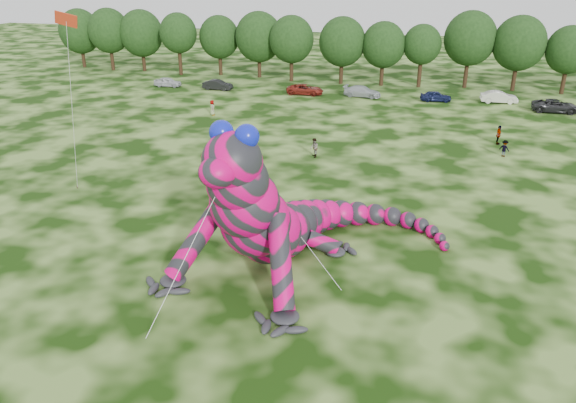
# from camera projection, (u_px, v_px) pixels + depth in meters

# --- Properties ---
(ground) EXTENTS (240.00, 240.00, 0.00)m
(ground) POSITION_uv_depth(u_px,v_px,m) (339.00, 301.00, 29.55)
(ground) COLOR #16330A
(ground) RESTS_ON ground
(inflatable_gecko) EXTENTS (19.83, 22.01, 9.39)m
(inflatable_gecko) POSITION_uv_depth(u_px,v_px,m) (280.00, 183.00, 32.51)
(inflatable_gecko) COLOR #CC015F
(inflatable_gecko) RESTS_ON ground
(flying_kite) EXTENTS (4.12, 3.24, 14.01)m
(flying_kite) POSITION_uv_depth(u_px,v_px,m) (67.00, 33.00, 36.45)
(flying_kite) COLOR red
(flying_kite) RESTS_ON ground
(tree_0) EXTENTS (6.91, 6.22, 9.51)m
(tree_0) POSITION_uv_depth(u_px,v_px,m) (81.00, 38.00, 93.32)
(tree_0) COLOR black
(tree_0) RESTS_ON ground
(tree_1) EXTENTS (6.74, 6.07, 9.81)m
(tree_1) POSITION_uv_depth(u_px,v_px,m) (110.00, 39.00, 90.73)
(tree_1) COLOR black
(tree_1) RESTS_ON ground
(tree_2) EXTENTS (7.04, 6.34, 9.64)m
(tree_2) POSITION_uv_depth(u_px,v_px,m) (142.00, 40.00, 90.11)
(tree_2) COLOR black
(tree_2) RESTS_ON ground
(tree_3) EXTENTS (5.81, 5.23, 9.44)m
(tree_3) POSITION_uv_depth(u_px,v_px,m) (179.00, 44.00, 86.90)
(tree_3) COLOR black
(tree_3) RESTS_ON ground
(tree_4) EXTENTS (6.22, 5.60, 9.06)m
(tree_4) POSITION_uv_depth(u_px,v_px,m) (220.00, 45.00, 86.98)
(tree_4) COLOR black
(tree_4) RESTS_ON ground
(tree_5) EXTENTS (7.16, 6.44, 9.80)m
(tree_5) POSITION_uv_depth(u_px,v_px,m) (259.00, 45.00, 85.02)
(tree_5) COLOR black
(tree_5) RESTS_ON ground
(tree_6) EXTENTS (6.52, 5.86, 9.49)m
(tree_6) POSITION_uv_depth(u_px,v_px,m) (291.00, 49.00, 82.19)
(tree_6) COLOR black
(tree_6) RESTS_ON ground
(tree_7) EXTENTS (6.68, 6.01, 9.48)m
(tree_7) POSITION_uv_depth(u_px,v_px,m) (342.00, 51.00, 80.51)
(tree_7) COLOR black
(tree_7) RESTS_ON ground
(tree_8) EXTENTS (6.14, 5.53, 8.94)m
(tree_8) POSITION_uv_depth(u_px,v_px,m) (383.00, 54.00, 79.37)
(tree_8) COLOR black
(tree_8) RESTS_ON ground
(tree_9) EXTENTS (5.27, 4.74, 8.68)m
(tree_9) POSITION_uv_depth(u_px,v_px,m) (421.00, 56.00, 78.48)
(tree_9) COLOR black
(tree_9) RESTS_ON ground
(tree_10) EXTENTS (7.09, 6.38, 10.50)m
(tree_10) POSITION_uv_depth(u_px,v_px,m) (469.00, 50.00, 77.70)
(tree_10) COLOR black
(tree_10) RESTS_ON ground
(tree_11) EXTENTS (7.01, 6.31, 10.07)m
(tree_11) POSITION_uv_depth(u_px,v_px,m) (518.00, 54.00, 75.91)
(tree_11) COLOR black
(tree_11) RESTS_ON ground
(tree_12) EXTENTS (5.99, 5.39, 8.97)m
(tree_12) POSITION_uv_depth(u_px,v_px,m) (568.00, 60.00, 74.23)
(tree_12) COLOR black
(tree_12) RESTS_ON ground
(car_0) EXTENTS (3.96, 1.80, 1.32)m
(car_0) POSITION_uv_depth(u_px,v_px,m) (168.00, 82.00, 80.12)
(car_0) COLOR silver
(car_0) RESTS_ON ground
(car_1) EXTENTS (4.25, 1.63, 1.38)m
(car_1) POSITION_uv_depth(u_px,v_px,m) (218.00, 85.00, 78.08)
(car_1) COLOR black
(car_1) RESTS_ON ground
(car_2) EXTENTS (4.96, 2.34, 1.37)m
(car_2) POSITION_uv_depth(u_px,v_px,m) (305.00, 89.00, 75.34)
(car_2) COLOR maroon
(car_2) RESTS_ON ground
(car_3) EXTENTS (5.12, 2.60, 1.42)m
(car_3) POSITION_uv_depth(u_px,v_px,m) (362.00, 91.00, 73.99)
(car_3) COLOR #ACB2B5
(car_3) RESTS_ON ground
(car_4) EXTENTS (4.09, 2.11, 1.33)m
(car_4) POSITION_uv_depth(u_px,v_px,m) (436.00, 96.00, 71.64)
(car_4) COLOR #141B44
(car_4) RESTS_ON ground
(car_5) EXTENTS (4.62, 1.94, 1.49)m
(car_5) POSITION_uv_depth(u_px,v_px,m) (499.00, 97.00, 70.80)
(car_5) COLOR silver
(car_5) RESTS_ON ground
(car_6) EXTENTS (5.45, 2.57, 1.51)m
(car_6) POSITION_uv_depth(u_px,v_px,m) (556.00, 106.00, 66.43)
(car_6) COLOR #272729
(car_6) RESTS_ON ground
(spectator_4) EXTENTS (0.89, 1.01, 1.74)m
(spectator_4) POSITION_uv_depth(u_px,v_px,m) (212.00, 108.00, 65.13)
(spectator_4) COLOR gray
(spectator_4) RESTS_ON ground
(spectator_2) EXTENTS (1.16, 1.00, 1.56)m
(spectator_2) POSITION_uv_depth(u_px,v_px,m) (504.00, 148.00, 51.22)
(spectator_2) COLOR gray
(spectator_2) RESTS_ON ground
(spectator_1) EXTENTS (0.95, 1.05, 1.77)m
(spectator_1) POSITION_uv_depth(u_px,v_px,m) (314.00, 148.00, 51.03)
(spectator_1) COLOR gray
(spectator_1) RESTS_ON ground
(spectator_3) EXTENTS (0.71, 1.18, 1.89)m
(spectator_3) POSITION_uv_depth(u_px,v_px,m) (499.00, 135.00, 54.62)
(spectator_3) COLOR gray
(spectator_3) RESTS_ON ground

